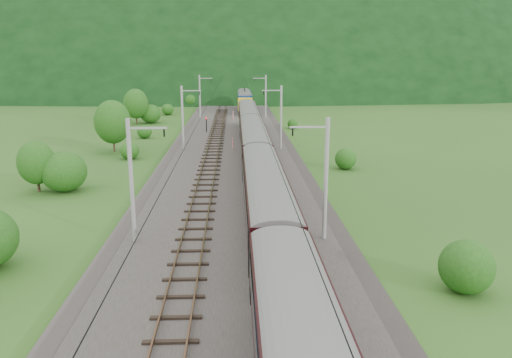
{
  "coord_description": "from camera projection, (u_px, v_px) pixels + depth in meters",
  "views": [
    {
      "loc": [
        0.42,
        -30.82,
        12.15
      ],
      "look_at": [
        2.0,
        7.08,
        2.6
      ],
      "focal_mm": 35.0,
      "sensor_mm": 36.0,
      "label": 1
    }
  ],
  "objects": [
    {
      "name": "catenary_right",
      "position": [
        280.0,
        116.0,
        62.97
      ],
      "size": [
        2.54,
        192.28,
        8.0
      ],
      "color": "gray",
      "rests_on": "railbed"
    },
    {
      "name": "catenary_left",
      "position": [
        183.0,
        117.0,
        62.47
      ],
      "size": [
        2.54,
        192.28,
        8.0
      ],
      "color": "gray",
      "rests_on": "railbed"
    },
    {
      "name": "signal",
      "position": [
        206.0,
        123.0,
        77.47
      ],
      "size": [
        0.25,
        0.25,
        2.25
      ],
      "color": "black",
      "rests_on": "railbed"
    },
    {
      "name": "track_left",
      "position": [
        203.0,
        197.0,
        42.32
      ],
      "size": [
        2.4,
        220.0,
        0.27
      ],
      "color": "brown",
      "rests_on": "railbed"
    },
    {
      "name": "railbed",
      "position": [
        231.0,
        199.0,
        42.47
      ],
      "size": [
        14.0,
        220.0,
        0.3
      ],
      "primitive_type": "cube",
      "color": "#38332D",
      "rests_on": "ground"
    },
    {
      "name": "hazard_post_near",
      "position": [
        233.0,
        115.0,
        92.31
      ],
      "size": [
        0.17,
        0.17,
        1.56
      ],
      "primitive_type": "cylinder",
      "color": "red",
      "rests_on": "railbed"
    },
    {
      "name": "track_right",
      "position": [
        259.0,
        196.0,
        42.51
      ],
      "size": [
        2.4,
        220.0,
        0.27
      ],
      "color": "brown",
      "rests_on": "railbed"
    },
    {
      "name": "vegetation_right",
      "position": [
        399.0,
        211.0,
        36.09
      ],
      "size": [
        5.55,
        93.67,
        2.56
      ],
      "color": "#1E4A13",
      "rests_on": "ground"
    },
    {
      "name": "mountain_main",
      "position": [
        234.0,
        76.0,
        284.73
      ],
      "size": [
        504.0,
        360.0,
        244.0
      ],
      "primitive_type": "ellipsoid",
      "color": "black",
      "rests_on": "ground"
    },
    {
      "name": "hazard_post_far",
      "position": [
        233.0,
        143.0,
        63.79
      ],
      "size": [
        0.16,
        0.16,
        1.45
      ],
      "primitive_type": "cylinder",
      "color": "red",
      "rests_on": "railbed"
    },
    {
      "name": "mountain_ridge",
      "position": [
        47.0,
        73.0,
        318.65
      ],
      "size": [
        336.0,
        280.0,
        132.0
      ],
      "primitive_type": "ellipsoid",
      "color": "black",
      "rests_on": "ground"
    },
    {
      "name": "train",
      "position": [
        258.0,
        156.0,
        43.86
      ],
      "size": [
        2.85,
        135.28,
        4.94
      ],
      "color": "black",
      "rests_on": "ground"
    },
    {
      "name": "ground",
      "position": [
        230.0,
        244.0,
        32.81
      ],
      "size": [
        600.0,
        600.0,
        0.0
      ],
      "primitive_type": "plane",
      "color": "#224A17",
      "rests_on": "ground"
    },
    {
      "name": "overhead_wires",
      "position": [
        230.0,
        117.0,
        40.77
      ],
      "size": [
        4.83,
        198.0,
        0.03
      ],
      "color": "black",
      "rests_on": "ground"
    },
    {
      "name": "vegetation_left",
      "position": [
        52.0,
        171.0,
        41.37
      ],
      "size": [
        13.11,
        140.87,
        6.55
      ],
      "color": "#1E4A13",
      "rests_on": "ground"
    }
  ]
}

